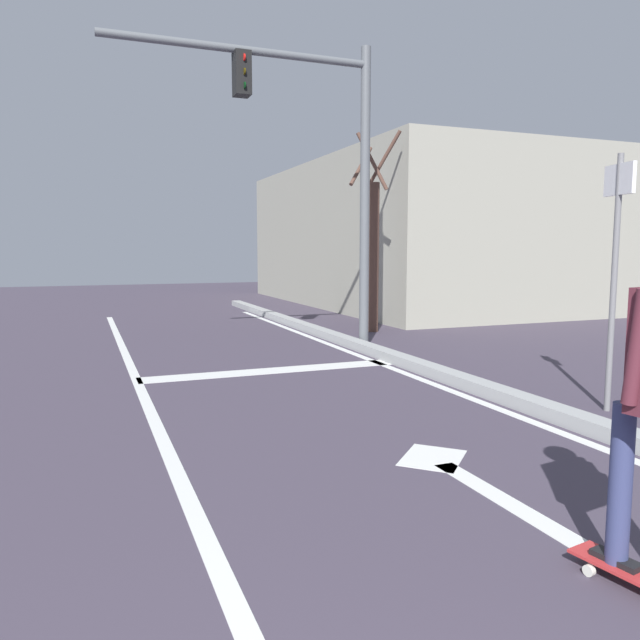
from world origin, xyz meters
name	(u,v)px	position (x,y,z in m)	size (l,w,h in m)	color
lane_line_center	(160,433)	(-0.03, 6.00, 0.00)	(0.12, 20.00, 0.01)	silver
lane_line_curbside	(474,400)	(3.32, 6.00, 0.00)	(0.12, 20.00, 0.01)	silver
stop_bar	(271,371)	(1.72, 8.34, 0.00)	(3.50, 0.40, 0.01)	silver
lane_arrow_stem	(502,499)	(1.89, 3.71, 0.00)	(0.16, 1.40, 0.01)	silver
lane_arrow_head	(433,458)	(1.89, 4.56, 0.00)	(0.56, 0.44, 0.01)	silver
curb_strip	(494,392)	(3.57, 6.00, 0.07)	(0.24, 24.00, 0.14)	#9C9D9D
traffic_signal_mast	(312,140)	(2.88, 9.84, 3.35)	(4.20, 0.34, 4.88)	#595E62
street_sign_post	(616,247)	(4.30, 5.13, 1.66)	(0.14, 0.44, 2.56)	slate
roadside_tree	(373,245)	(4.76, 11.40, 1.71)	(1.05, 0.99, 3.93)	brown
building_block	(456,236)	(10.33, 16.85, 2.04)	(9.73, 11.07, 4.08)	#9C9A8A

